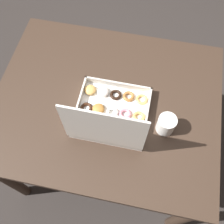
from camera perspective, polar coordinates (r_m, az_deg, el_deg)
name	(u,v)px	position (r m, az deg, el deg)	size (l,w,h in m)	color
ground_plane	(108,151)	(1.87, -0.81, -8.57)	(8.00, 8.00, 0.00)	#2D2826
dining_table	(107,111)	(1.29, -1.16, 0.12)	(1.04, 0.85, 0.73)	#38281E
donut_box	(109,116)	(1.10, -0.74, -0.92)	(0.31, 0.30, 0.30)	white
coffee_mug	(166,124)	(1.12, 11.72, -2.60)	(0.08, 0.08, 0.09)	white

